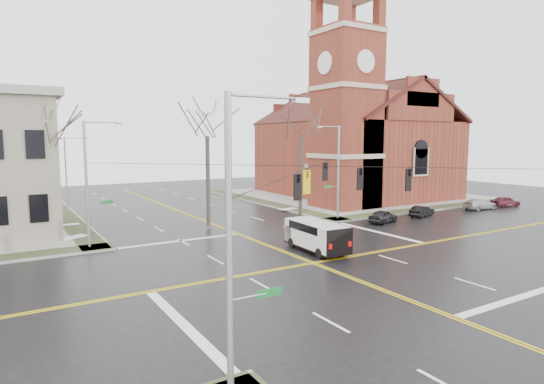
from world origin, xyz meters
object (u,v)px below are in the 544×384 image
signal_pole_nw (89,180)px  parked_car_b (422,211)px  church (352,135)px  streetlight_north_a (68,172)px  parked_car_c (480,204)px  tree_ne (301,130)px  streetlight_north_b (48,163)px  tree_nw_near (207,130)px  signal_pole_sw (235,243)px  signal_pole_ne (337,169)px  tree_nw_far (46,136)px  parked_car_d (505,201)px  cargo_van (315,234)px  parked_car_a (383,216)px

signal_pole_nw → parked_car_b: bearing=-5.8°
church → streetlight_north_a: bearing=174.8°
parked_car_c → tree_ne: bearing=83.1°
streetlight_north_b → parked_car_b: (30.57, -39.66, -3.91)m
tree_ne → signal_pole_nw: bearing=-176.2°
parked_car_c → tree_nw_near: (-30.41, 5.97, 8.04)m
tree_nw_near → signal_pole_sw: bearing=-111.8°
tree_nw_near → church: bearing=22.3°
parked_car_c → tree_nw_near: tree_nw_near is taller
signal_pole_ne → tree_nw_far: tree_nw_far is taller
streetlight_north_a → parked_car_b: (30.57, -19.66, -3.91)m
streetlight_north_b → tree_ne: bearing=-62.2°
streetlight_north_b → tree_nw_near: (9.62, -33.82, 4.18)m
parked_car_d → tree_ne: 27.55m
cargo_van → parked_car_c: bearing=14.3°
signal_pole_nw → signal_pole_sw: size_ratio=1.00×
signal_pole_nw → tree_nw_near: bearing=14.6°
streetlight_north_b → parked_car_d: size_ratio=2.21×
streetlight_north_a → tree_nw_near: size_ratio=0.67×
signal_pole_ne → parked_car_a: bearing=-53.1°
tree_nw_far → tree_nw_near: (12.65, 0.42, 0.59)m
parked_car_d → tree_ne: bearing=89.5°
signal_pole_ne → tree_nw_near: tree_nw_near is taller
church → tree_ne: (-16.86, -12.02, 0.28)m
tree_nw_far → cargo_van: bearing=-35.5°
parked_car_a → tree_nw_far: tree_nw_far is taller
signal_pole_ne → streetlight_north_a: bearing=143.1°
tree_nw_near → signal_pole_ne: bearing=-12.2°
signal_pole_nw → tree_nw_far: bearing=136.3°
church → tree_nw_far: size_ratio=2.47×
signal_pole_nw → parked_car_a: bearing=-8.1°
cargo_van → parked_car_c: size_ratio=1.32×
signal_pole_ne → tree_ne: 5.23m
parked_car_a → signal_pole_ne: bearing=19.8°
cargo_van → parked_car_d: bearing=12.3°
signal_pole_sw → parked_car_d: (45.12, 19.45, -4.33)m
signal_pole_sw → cargo_van: bearing=46.5°
signal_pole_nw → tree_ne: size_ratio=0.75×
signal_pole_nw → streetlight_north_b: bearing=89.0°
parked_car_b → cargo_van: bearing=93.7°
church → parked_car_b: church is taller
parked_car_d → signal_pole_sw: bearing=123.4°
streetlight_north_a → cargo_van: size_ratio=1.44×
church → streetlight_north_a: size_ratio=3.44×
streetlight_north_b → parked_car_d: 59.96m
streetlight_north_a → parked_car_b: streetlight_north_a is taller
parked_car_c → parked_car_d: bearing=-88.3°
parked_car_d → signal_pole_ne: bearing=91.1°
church → cargo_van: size_ratio=4.96×
cargo_van → parked_car_a: cargo_van is taller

